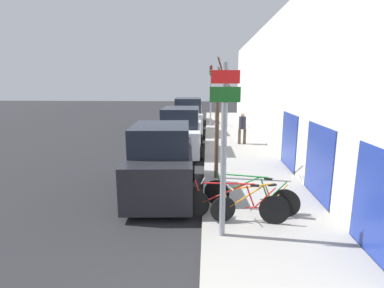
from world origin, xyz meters
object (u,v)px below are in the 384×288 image
(bicycle_1, at_px, (256,204))
(bicycle_2, at_px, (250,195))
(parked_car_1, at_px, (181,132))
(parked_car_2, at_px, (188,118))
(signpost, at_px, (224,147))
(traffic_light, at_px, (211,87))
(parked_car_3, at_px, (191,112))
(pedestrian_near, at_px, (242,126))
(parked_car_0, at_px, (162,163))
(bicycle_0, at_px, (234,204))
(street_tree, at_px, (218,127))

(bicycle_1, height_order, bicycle_2, bicycle_2)
(parked_car_1, xyz_separation_m, parked_car_2, (-0.01, 5.16, 0.08))
(signpost, bearing_deg, bicycle_1, 46.00)
(bicycle_1, xyz_separation_m, traffic_light, (-0.95, 15.53, 2.51))
(bicycle_2, height_order, parked_car_1, parked_car_1)
(parked_car_2, bearing_deg, parked_car_3, 87.80)
(parked_car_2, relative_size, traffic_light, 1.00)
(parked_car_3, distance_m, pedestrian_near, 9.65)
(pedestrian_near, bearing_deg, parked_car_0, -124.00)
(parked_car_3, bearing_deg, parked_car_0, -91.87)
(signpost, bearing_deg, bicycle_0, 66.60)
(parked_car_2, bearing_deg, bicycle_1, -82.54)
(bicycle_1, distance_m, pedestrian_near, 8.96)
(bicycle_2, distance_m, street_tree, 3.09)
(parked_car_0, distance_m, traffic_light, 13.94)
(signpost, xyz_separation_m, parked_car_0, (-1.70, 2.71, -1.10))
(bicycle_2, distance_m, parked_car_1, 7.36)
(traffic_light, bearing_deg, signpost, -89.62)
(street_tree, bearing_deg, bicycle_0, -84.92)
(bicycle_1, distance_m, parked_car_0, 3.17)
(parked_car_1, bearing_deg, pedestrian_near, 25.30)
(bicycle_1, height_order, parked_car_0, parked_car_0)
(signpost, bearing_deg, pedestrian_near, 81.21)
(traffic_light, bearing_deg, parked_car_3, 123.54)
(pedestrian_near, xyz_separation_m, traffic_light, (-1.62, 6.62, 1.91))
(signpost, xyz_separation_m, bicycle_0, (0.31, 0.71, -1.54))
(parked_car_3, bearing_deg, parked_car_2, -90.63)
(bicycle_1, bearing_deg, traffic_light, -12.89)
(signpost, height_order, bicycle_0, signpost)
(parked_car_2, xyz_separation_m, pedestrian_near, (3.12, -3.64, 0.04))
(pedestrian_near, height_order, traffic_light, traffic_light)
(street_tree, bearing_deg, traffic_light, 90.58)
(bicycle_0, relative_size, bicycle_1, 1.16)
(parked_car_3, bearing_deg, parked_car_1, -91.23)
(bicycle_0, xyz_separation_m, street_tree, (-0.29, 3.26, 1.35))
(bicycle_0, bearing_deg, parked_car_3, 14.96)
(parked_car_0, bearing_deg, bicycle_1, -39.54)
(pedestrian_near, bearing_deg, signpost, -108.39)
(bicycle_0, distance_m, parked_car_0, 2.86)
(parked_car_3, bearing_deg, bicycle_2, -83.92)
(parked_car_1, relative_size, traffic_light, 1.03)
(signpost, distance_m, bicycle_1, 1.99)
(bicycle_2, xyz_separation_m, parked_car_1, (-2.35, 6.96, 0.44))
(bicycle_0, distance_m, pedestrian_near, 9.17)
(parked_car_0, relative_size, parked_car_1, 0.91)
(bicycle_1, distance_m, parked_car_3, 18.19)
(bicycle_0, distance_m, traffic_light, 15.90)
(signpost, xyz_separation_m, parked_car_2, (-1.61, 13.42, -1.02))
(bicycle_0, height_order, parked_car_3, parked_car_3)
(parked_car_2, relative_size, street_tree, 1.11)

